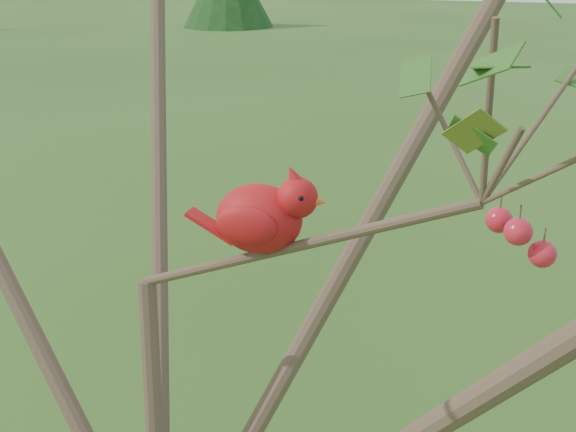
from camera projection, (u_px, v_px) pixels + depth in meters
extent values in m
sphere|color=red|center=(499.00, 220.00, 1.07)|extent=(0.04, 0.04, 0.04)
sphere|color=red|center=(518.00, 232.00, 1.01)|extent=(0.04, 0.04, 0.04)
sphere|color=red|center=(542.00, 254.00, 1.02)|extent=(0.04, 0.04, 0.04)
ellipsoid|color=red|center=(259.00, 219.00, 1.20)|extent=(0.16, 0.12, 0.12)
sphere|color=red|center=(297.00, 198.00, 1.16)|extent=(0.07, 0.07, 0.07)
cone|color=red|center=(294.00, 177.00, 1.15)|extent=(0.05, 0.04, 0.05)
cone|color=#D85914|center=(318.00, 202.00, 1.15)|extent=(0.03, 0.03, 0.02)
ellipsoid|color=black|center=(311.00, 202.00, 1.16)|extent=(0.02, 0.04, 0.03)
cube|color=red|center=(212.00, 226.00, 1.23)|extent=(0.09, 0.04, 0.05)
ellipsoid|color=red|center=(265.00, 208.00, 1.24)|extent=(0.11, 0.04, 0.07)
ellipsoid|color=red|center=(247.00, 226.00, 1.16)|extent=(0.11, 0.04, 0.07)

